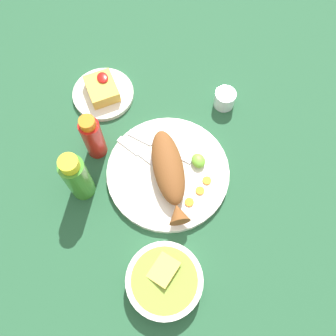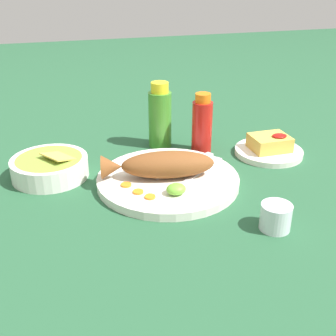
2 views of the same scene
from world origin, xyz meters
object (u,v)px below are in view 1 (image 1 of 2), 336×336
Objects in this scene: fork_far at (155,145)px; salt_cup at (225,100)px; fried_fish at (169,172)px; hot_sauce_bottle_red at (93,137)px; side_plate_fries at (103,94)px; hot_sauce_bottle_green at (77,177)px; fork_near at (142,156)px; guacamole_bowl at (164,281)px; main_plate at (168,172)px.

fork_far is 0.23m from salt_cup.
fried_fish is at bearing 141.59° from fork_far.
hot_sauce_bottle_red is 0.90× the size of side_plate_fries.
fork_far is at bearing -79.50° from hot_sauce_bottle_green.
fried_fish is at bearing 123.62° from salt_cup.
guacamole_bowl is (-0.31, 0.06, 0.01)m from fork_near.
main_plate is 0.08m from fork_far.
main_plate is at bearing 143.63° from fork_far.
salt_cup is at bearing -77.80° from hot_sauce_bottle_green.
hot_sauce_bottle_green reaches higher than guacamole_bowl.
side_plate_fries is (0.23, 0.03, -0.01)m from fork_near.
main_plate is 2.04× the size of hot_sauce_bottle_red.
hot_sauce_bottle_green reaches higher than hot_sauce_bottle_red.
fried_fish is 4.43× the size of salt_cup.
fork_near is 0.99× the size of guacamole_bowl.
fried_fish is 1.64× the size of hot_sauce_bottle_red.
fork_far is 0.90× the size of side_plate_fries.
fried_fish reaches higher than fork_far.
fried_fish reaches higher than main_plate.
fork_near is 0.23m from side_plate_fries.
salt_cup is at bearing -89.51° from hot_sauce_bottle_red.
fried_fish is at bearing -105.03° from hot_sauce_bottle_green.
salt_cup is (0.00, -0.37, -0.05)m from hot_sauce_bottle_red.
salt_cup is (0.15, -0.23, -0.02)m from fried_fish.
hot_sauce_bottle_red is at bearing 90.49° from salt_cup.
fork_near is (0.06, 0.05, 0.01)m from main_plate.
guacamole_bowl is (-0.23, 0.11, -0.02)m from fried_fish.
guacamole_bowl is (-0.38, 0.33, 0.00)m from salt_cup.
hot_sauce_bottle_red is 2.69× the size of salt_cup.
hot_sauce_bottle_green is at bearing 69.13° from fork_near.
hot_sauce_bottle_red is 0.37m from salt_cup.
guacamole_bowl is (-0.54, 0.03, 0.02)m from side_plate_fries.
guacamole_bowl is (-0.29, -0.10, -0.05)m from hot_sauce_bottle_green.
salt_cup is at bearing -45.35° from fried_fish.
main_plate reaches higher than side_plate_fries.
side_plate_fries is (0.15, 0.30, -0.01)m from salt_cup.
fork_far is 0.89× the size of hot_sauce_bottle_green.
side_plate_fries is (0.16, -0.07, -0.07)m from hot_sauce_bottle_red.
guacamole_bowl is (-0.38, -0.04, -0.05)m from hot_sauce_bottle_red.
fork_far reaches higher than main_plate.
hot_sauce_bottle_red is (0.13, 0.15, 0.06)m from main_plate.
fork_far is 0.22m from side_plate_fries.
guacamole_bowl reaches higher than fork_near.
main_plate is 0.27m from guacamole_bowl.
fork_near is (0.08, 0.04, -0.03)m from fried_fish.
hot_sauce_bottle_green is at bearing 78.79° from main_plate.
fork_near is 2.97× the size of salt_cup.
main_plate is 2.04× the size of fork_far.
hot_sauce_bottle_green is at bearing 143.84° from hot_sauce_bottle_red.
fork_far reaches higher than side_plate_fries.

